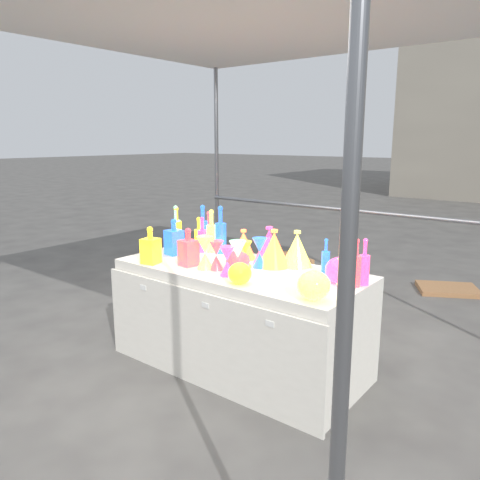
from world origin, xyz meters
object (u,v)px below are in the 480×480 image
Objects in this scene: decanter_0 at (151,245)px; hourglass_0 at (216,255)px; display_table at (239,318)px; lampshade_0 at (244,244)px; cardboard_box_closed at (287,273)px; bottle_0 at (177,226)px; globe_0 at (240,275)px.

hourglass_0 is (0.49, 0.17, -0.03)m from decanter_0.
lampshade_0 reaches higher than display_table.
display_table is 1.93m from cardboard_box_closed.
cardboard_box_closed is 2.12m from hourglass_0.
hourglass_0 is at bearing -125.15° from display_table.
decanter_0 is 1.34× the size of hourglass_0.
display_table reaches higher than cardboard_box_closed.
bottle_0 reaches higher than cardboard_box_closed.
bottle_0 is at bearing 154.45° from hourglass_0.
lampshade_0 is (0.57, -1.56, 0.68)m from cardboard_box_closed.
decanter_0 is 0.83m from globe_0.
hourglass_0 reaches higher than display_table.
globe_0 is at bearing -25.56° from bottle_0.
decanter_0 is (-0.59, -0.30, 0.51)m from display_table.
cardboard_box_closed is 2.20m from decanter_0.
display_table is 3.72× the size of cardboard_box_closed.
globe_0 is at bearing -25.59° from hourglass_0.
globe_0 is at bearing -45.09° from cardboard_box_closed.
lampshade_0 is (0.45, 0.53, -0.02)m from decanter_0.
decanter_0 is 1.21× the size of lampshade_0.
cardboard_box_closed is at bearing 84.74° from bottle_0.
lampshade_0 is at bearing 125.41° from globe_0.
lampshade_0 is (0.72, 0.00, -0.06)m from bottle_0.
hourglass_0 is 1.35× the size of globe_0.
display_table is at bearing -79.57° from lampshade_0.
bottle_0 is at bearing 159.75° from lampshade_0.
cardboard_box_closed is 2.18× the size of lampshade_0.
globe_0 is (0.33, -0.16, -0.04)m from hourglass_0.
decanter_0 is at bearing -63.30° from bottle_0.
decanter_0 is 0.52m from hourglass_0.
hourglass_0 is at bearing 8.48° from decanter_0.
cardboard_box_closed is 1.79m from lampshade_0.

